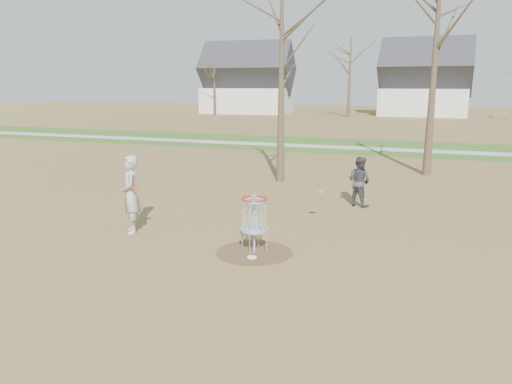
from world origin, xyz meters
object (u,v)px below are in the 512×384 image
(player_standing, at_px, (131,194))
(player_throwing, at_px, (359,181))
(disc_golf_basket, at_px, (254,215))
(disc_grounded, at_px, (252,257))

(player_standing, distance_m, player_throwing, 7.18)
(player_standing, relative_size, disc_golf_basket, 1.51)
(disc_grounded, bearing_deg, player_standing, 167.52)
(disc_golf_basket, bearing_deg, player_standing, 172.86)
(player_throwing, xyz_separation_m, disc_golf_basket, (-1.58, -5.41, 0.12))
(player_standing, bearing_deg, player_throwing, 97.86)
(player_standing, distance_m, disc_grounded, 3.90)
(player_throwing, relative_size, disc_grounded, 7.26)
(disc_golf_basket, bearing_deg, player_throwing, 73.70)
(player_standing, height_order, player_throwing, player_standing)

